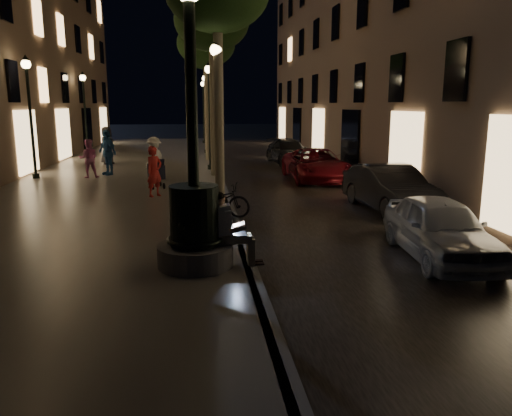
{
  "coord_description": "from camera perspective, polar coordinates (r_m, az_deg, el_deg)",
  "views": [
    {
      "loc": [
        -0.94,
        -6.9,
        3.13
      ],
      "look_at": [
        0.25,
        3.0,
        1.05
      ],
      "focal_mm": 35.0,
      "sensor_mm": 36.0,
      "label": 1
    }
  ],
  "objects": [
    {
      "name": "lamp_curb_a",
      "position": [
        14.92,
        -4.48,
        12.14
      ],
      "size": [
        0.36,
        0.36,
        4.81
      ],
      "color": "black",
      "rests_on": "promenade"
    },
    {
      "name": "promenade",
      "position": [
        22.32,
        -14.68,
        3.58
      ],
      "size": [
        8.0,
        45.0,
        0.2
      ],
      "primitive_type": "cube",
      "color": "#645E58",
      "rests_on": "ground"
    },
    {
      "name": "cobble_lane",
      "position": [
        22.47,
        3.34,
        3.77
      ],
      "size": [
        6.0,
        45.0,
        0.02
      ],
      "primitive_type": "cube",
      "color": "black",
      "rests_on": "ground"
    },
    {
      "name": "bicycle",
      "position": [
        13.2,
        -4.37,
        0.94
      ],
      "size": [
        1.84,
        1.14,
        0.91
      ],
      "primitive_type": "imported",
      "rotation": [
        0.0,
        0.0,
        1.24
      ],
      "color": "black",
      "rests_on": "promenade"
    },
    {
      "name": "lamp_curb_d",
      "position": [
        38.91,
        -6.02,
        11.86
      ],
      "size": [
        0.36,
        0.36,
        4.81
      ],
      "color": "black",
      "rests_on": "promenade"
    },
    {
      "name": "pedestrian_blue",
      "position": [
        22.0,
        -16.63,
        6.11
      ],
      "size": [
        1.09,
        1.13,
        1.89
      ],
      "primitive_type": "imported",
      "rotation": [
        0.0,
        0.0,
        5.46
      ],
      "color": "navy",
      "rests_on": "promenade"
    },
    {
      "name": "pedestrian_white",
      "position": [
        20.2,
        -11.55,
        5.59
      ],
      "size": [
        1.03,
        1.25,
        1.68
      ],
      "primitive_type": "imported",
      "rotation": [
        0.0,
        0.0,
        4.26
      ],
      "color": "white",
      "rests_on": "promenade"
    },
    {
      "name": "pedestrian_dark",
      "position": [
        26.02,
        -16.66,
        6.87
      ],
      "size": [
        0.89,
        1.06,
        1.86
      ],
      "primitive_type": "imported",
      "rotation": [
        0.0,
        0.0,
        1.19
      ],
      "color": "#36373C",
      "rests_on": "promenade"
    },
    {
      "name": "tree_third",
      "position": [
        27.08,
        -5.72,
        18.09
      ],
      "size": [
        3.0,
        3.0,
        7.2
      ],
      "color": "#6B604C",
      "rests_on": "promenade"
    },
    {
      "name": "seated_man_laptop",
      "position": [
        9.19,
        -3.19,
        -2.11
      ],
      "size": [
        1.01,
        0.34,
        1.38
      ],
      "color": "tan",
      "rests_on": "promenade"
    },
    {
      "name": "lamp_curb_c",
      "position": [
        30.91,
        -5.77,
        11.9
      ],
      "size": [
        0.36,
        0.36,
        4.81
      ],
      "color": "black",
      "rests_on": "promenade"
    },
    {
      "name": "building_right",
      "position": [
        27.55,
        17.81,
        20.36
      ],
      "size": [
        8.0,
        36.0,
        15.0
      ],
      "primitive_type": "cube",
      "color": "#7F654F",
      "rests_on": "ground"
    },
    {
      "name": "car_rear",
      "position": [
        27.0,
        3.76,
        6.43
      ],
      "size": [
        2.14,
        4.48,
        1.26
      ],
      "primitive_type": "imported",
      "rotation": [
        0.0,
        0.0,
        0.09
      ],
      "color": "#28292D",
      "rests_on": "ground"
    },
    {
      "name": "pedestrian_pink",
      "position": [
        21.33,
        -18.59,
        5.38
      ],
      "size": [
        0.83,
        0.69,
        1.57
      ],
      "primitive_type": "imported",
      "rotation": [
        0.0,
        0.0,
        3.27
      ],
      "color": "#BF659A",
      "rests_on": "promenade"
    },
    {
      "name": "car_front",
      "position": [
        10.92,
        20.28,
        -2.17
      ],
      "size": [
        1.8,
        3.84,
        1.27
      ],
      "primitive_type": "imported",
      "rotation": [
        0.0,
        0.0,
        -0.08
      ],
      "color": "#B4B7BC",
      "rests_on": "ground"
    },
    {
      "name": "curb_strip",
      "position": [
        22.13,
        -4.35,
        3.86
      ],
      "size": [
        0.25,
        45.0,
        0.2
      ],
      "primitive_type": "cube",
      "color": "#59595B",
      "rests_on": "ground"
    },
    {
      "name": "tree_far",
      "position": [
        33.08,
        -5.82,
        17.43
      ],
      "size": [
        3.0,
        3.0,
        7.5
      ],
      "color": "#6B604C",
      "rests_on": "promenade"
    },
    {
      "name": "car_third",
      "position": [
        20.97,
        6.86,
        4.93
      ],
      "size": [
        2.21,
        4.78,
        1.33
      ],
      "primitive_type": "imported",
      "rotation": [
        0.0,
        0.0,
        -0.0
      ],
      "color": "maroon",
      "rests_on": "ground"
    },
    {
      "name": "tree_second",
      "position": [
        21.16,
        -5.07,
        20.43
      ],
      "size": [
        3.0,
        3.0,
        7.4
      ],
      "color": "#6B604C",
      "rests_on": "promenade"
    },
    {
      "name": "lamp_left_b",
      "position": [
        21.88,
        -24.49,
        11.01
      ],
      "size": [
        0.36,
        0.36,
        4.81
      ],
      "color": "black",
      "rests_on": "promenade"
    },
    {
      "name": "lamp_left_c",
      "position": [
        31.57,
        -19.03,
        11.33
      ],
      "size": [
        0.36,
        0.36,
        4.81
      ],
      "color": "black",
      "rests_on": "promenade"
    },
    {
      "name": "car_second",
      "position": [
        15.36,
        15.05,
        2.19
      ],
      "size": [
        1.79,
        4.25,
        1.36
      ],
      "primitive_type": "imported",
      "rotation": [
        0.0,
        0.0,
        0.09
      ],
      "color": "black",
      "rests_on": "ground"
    },
    {
      "name": "pedestrian_red",
      "position": [
        16.39,
        -11.54,
        4.11
      ],
      "size": [
        0.7,
        0.69,
        1.63
      ],
      "primitive_type": "imported",
      "rotation": [
        0.0,
        0.0,
        0.77
      ],
      "color": "red",
      "rests_on": "promenade"
    },
    {
      "name": "stroller",
      "position": [
        18.08,
        -11.33,
        4.1
      ],
      "size": [
        0.68,
        1.16,
        1.17
      ],
      "rotation": [
        0.0,
        0.0,
        0.27
      ],
      "color": "black",
      "rests_on": "promenade"
    },
    {
      "name": "ground",
      "position": [
        22.15,
        -4.34,
        3.61
      ],
      "size": [
        120.0,
        120.0,
        0.0
      ],
      "primitive_type": "plane",
      "color": "black",
      "rests_on": "ground"
    },
    {
      "name": "lamp_curb_b",
      "position": [
        22.91,
        -5.35,
        11.98
      ],
      "size": [
        0.36,
        0.36,
        4.81
      ],
      "color": "black",
      "rests_on": "promenade"
    },
    {
      "name": "fountain_lamppost",
      "position": [
        9.11,
        -7.06,
        -0.47
      ],
      "size": [
        1.4,
        1.4,
        5.21
      ],
      "color": "#59595B",
      "rests_on": "promenade"
    }
  ]
}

